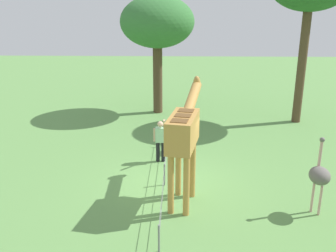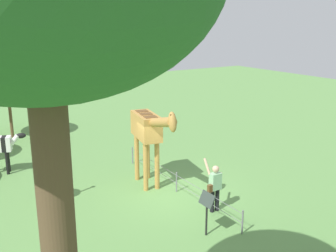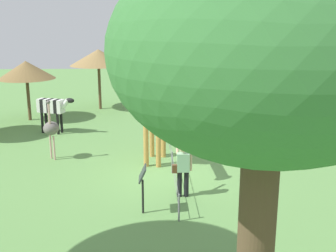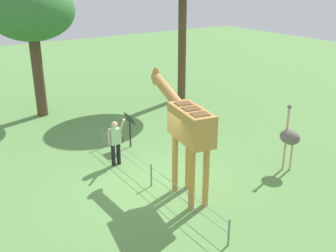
% 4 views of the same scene
% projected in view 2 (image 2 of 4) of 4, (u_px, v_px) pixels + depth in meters
% --- Properties ---
extents(ground_plane, '(60.00, 60.00, 0.00)m').
position_uv_depth(ground_plane, '(171.00, 193.00, 14.43)').
color(ground_plane, '#60934C').
extents(giraffe, '(3.68, 1.16, 3.41)m').
position_uv_depth(giraffe, '(149.00, 131.00, 14.42)').
color(giraffe, '#BC8942').
rests_on(giraffe, ground_plane).
extents(visitor, '(0.55, 0.58, 1.77)m').
position_uv_depth(visitor, '(215.00, 186.00, 12.84)').
color(visitor, black).
rests_on(visitor, ground_plane).
extents(ostrich, '(0.70, 0.56, 2.25)m').
position_uv_depth(ostrich, '(42.00, 171.00, 13.33)').
color(ostrich, '#CC9E93').
rests_on(ostrich, ground_plane).
extents(shade_hut_far, '(3.19, 3.19, 3.38)m').
position_uv_depth(shade_hut_far, '(7.00, 83.00, 20.51)').
color(shade_hut_far, brown).
rests_on(shade_hut_far, ground_plane).
extents(info_sign, '(0.56, 0.21, 1.32)m').
position_uv_depth(info_sign, '(207.00, 205.00, 11.37)').
color(info_sign, black).
rests_on(info_sign, ground_plane).
extents(wire_fence, '(7.05, 0.05, 0.75)m').
position_uv_depth(wire_fence, '(177.00, 181.00, 14.44)').
color(wire_fence, slate).
rests_on(wire_fence, ground_plane).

